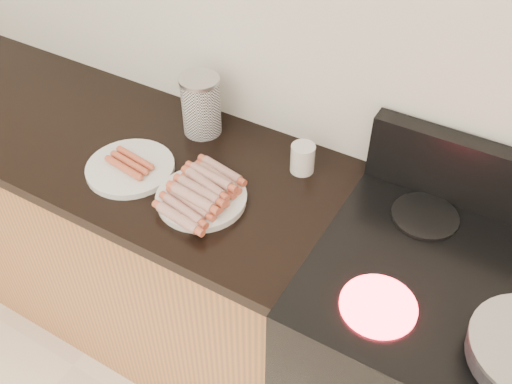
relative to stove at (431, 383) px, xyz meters
The scene contains 13 objects.
wall_back 1.19m from the stove, 157.38° to the left, with size 4.00×0.04×2.60m, color silver.
cabinet_base 1.48m from the stove, behind, with size 2.20×0.59×0.86m, color #A86833.
counter_slab 1.54m from the stove, behind, with size 2.20×0.62×0.04m, color black.
stove is the anchor object (origin of this frame).
stove_panel 0.62m from the stove, 90.00° to the left, with size 0.76×0.06×0.20m, color black.
burner_near_left 0.52m from the stove, 135.00° to the right, with size 0.18×0.18×0.01m, color #FF1E2D.
burner_far_left 0.52m from the stove, 135.00° to the left, with size 0.18×0.18×0.01m, color black.
main_plate 0.86m from the stove, behind, with size 0.25×0.25×0.02m, color white.
side_plate 1.09m from the stove, behind, with size 0.26×0.26×0.02m, color silver.
hotdog_pile 0.88m from the stove, behind, with size 0.14×0.28×0.05m.
plain_sausages 1.10m from the stove, behind, with size 0.14×0.09×0.02m.
canister 1.08m from the stove, 167.46° to the left, with size 0.13×0.13×0.19m.
mug 0.76m from the stove, 160.97° to the left, with size 0.07×0.07×0.09m, color silver.
Camera 1 is at (0.77, 0.68, 2.00)m, focal length 40.00 mm.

